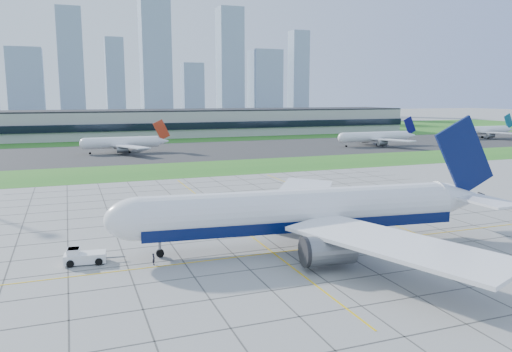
{
  "coord_description": "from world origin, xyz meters",
  "views": [
    {
      "loc": [
        -38.88,
        -71.09,
        24.29
      ],
      "look_at": [
        -1.28,
        28.71,
        7.0
      ],
      "focal_mm": 35.0,
      "sensor_mm": 36.0,
      "label": 1
    }
  ],
  "objects_px": {
    "pushback_tug": "(83,257)",
    "distant_jet_2": "(376,137)",
    "crew_near": "(154,259)",
    "distant_jet_1": "(124,142)",
    "distant_jet_3": "(483,130)",
    "airliner": "(304,212)"
  },
  "relations": [
    {
      "from": "distant_jet_1",
      "to": "distant_jet_2",
      "type": "bearing_deg",
      "value": -5.86
    },
    {
      "from": "distant_jet_1",
      "to": "distant_jet_3",
      "type": "relative_size",
      "value": 1.0
    },
    {
      "from": "airliner",
      "to": "distant_jet_3",
      "type": "distance_m",
      "value": 239.91
    },
    {
      "from": "pushback_tug",
      "to": "crew_near",
      "type": "relative_size",
      "value": 5.07
    },
    {
      "from": "distant_jet_1",
      "to": "airliner",
      "type": "bearing_deg",
      "value": -84.92
    },
    {
      "from": "crew_near",
      "to": "distant_jet_1",
      "type": "relative_size",
      "value": 0.04
    },
    {
      "from": "distant_jet_2",
      "to": "crew_near",
      "type": "bearing_deg",
      "value": -133.65
    },
    {
      "from": "distant_jet_1",
      "to": "distant_jet_3",
      "type": "bearing_deg",
      "value": 1.04
    },
    {
      "from": "airliner",
      "to": "distant_jet_3",
      "type": "relative_size",
      "value": 1.57
    },
    {
      "from": "airliner",
      "to": "pushback_tug",
      "type": "bearing_deg",
      "value": -179.66
    },
    {
      "from": "pushback_tug",
      "to": "crew_near",
      "type": "bearing_deg",
      "value": -17.5
    },
    {
      "from": "crew_near",
      "to": "distant_jet_3",
      "type": "height_order",
      "value": "distant_jet_3"
    },
    {
      "from": "pushback_tug",
      "to": "distant_jet_2",
      "type": "bearing_deg",
      "value": 49.69
    },
    {
      "from": "crew_near",
      "to": "distant_jet_1",
      "type": "distance_m",
      "value": 148.0
    },
    {
      "from": "crew_near",
      "to": "distant_jet_1",
      "type": "height_order",
      "value": "distant_jet_1"
    },
    {
      "from": "airliner",
      "to": "distant_jet_2",
      "type": "relative_size",
      "value": 1.57
    },
    {
      "from": "distant_jet_2",
      "to": "distant_jet_1",
      "type": "bearing_deg",
      "value": 174.14
    },
    {
      "from": "pushback_tug",
      "to": "distant_jet_2",
      "type": "relative_size",
      "value": 0.2
    },
    {
      "from": "distant_jet_3",
      "to": "distant_jet_2",
      "type": "bearing_deg",
      "value": -169.15
    },
    {
      "from": "distant_jet_2",
      "to": "distant_jet_3",
      "type": "height_order",
      "value": "same"
    },
    {
      "from": "distant_jet_3",
      "to": "distant_jet_1",
      "type": "bearing_deg",
      "value": -178.96
    },
    {
      "from": "airliner",
      "to": "distant_jet_2",
      "type": "xyz_separation_m",
      "value": [
        104.82,
        134.74,
        -1.24
      ]
    }
  ]
}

